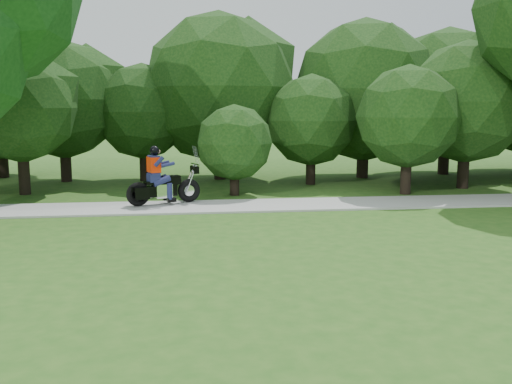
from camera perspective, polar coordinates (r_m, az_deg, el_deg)
name	(u,v)px	position (r m, az deg, el deg)	size (l,w,h in m)	color
ground	(382,281)	(10.63, 12.50, -8.70)	(100.00, 100.00, 0.00)	#275618
walkway	(295,205)	(18.15, 3.96, -1.26)	(60.00, 2.20, 0.06)	#A3A39D
tree_line	(325,97)	(24.84, 6.90, 9.43)	(40.48, 11.72, 7.10)	black
touring_motorcycle	(159,183)	(18.09, -9.65, 0.86)	(2.35, 1.34, 1.86)	black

